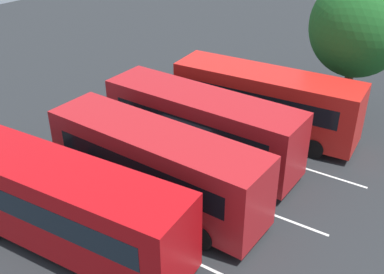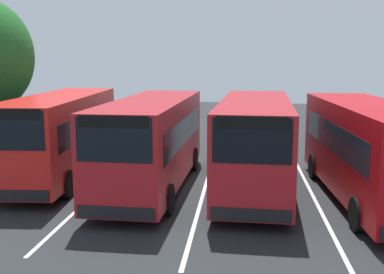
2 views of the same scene
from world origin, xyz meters
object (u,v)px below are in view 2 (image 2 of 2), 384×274
Objects in this scene: bus_far_right at (369,148)px; bus_center_right at (255,141)px; bus_center_left at (152,140)px; bus_far_left at (60,133)px.

bus_center_right is at bearing -108.77° from bus_far_right.
bus_center_left and bus_far_right have the same top height.
bus_far_left and bus_center_right have the same top height.
bus_center_right is at bearing 78.82° from bus_far_left.
bus_far_right is at bearing 85.54° from bus_center_left.
bus_far_right is (0.64, 3.75, 0.00)m from bus_center_right.
bus_far_left is 11.45m from bus_far_right.
bus_far_left is at bearing -103.76° from bus_far_right.
bus_center_left is at bearing 68.77° from bus_far_left.
bus_center_left and bus_center_right have the same top height.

